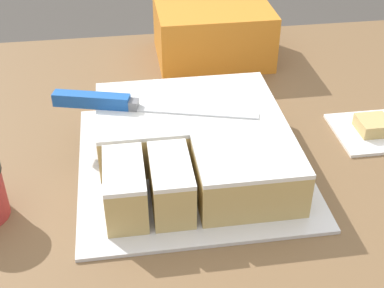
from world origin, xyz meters
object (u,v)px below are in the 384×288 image
Objects in this scene: cake_board at (192,165)px; storage_box at (213,32)px; cake at (194,143)px; brownie at (373,125)px; knife at (109,102)px.

cake_board is 0.42m from storage_box.
cake is 5.63× the size of brownie.
knife is at bearing 153.24° from cake.
cake reaches higher than cake_board.
cake is at bearing 45.18° from cake_board.
cake is (0.00, 0.00, 0.04)m from cake_board.
brownie is (0.46, -0.02, -0.08)m from knife.
cake is 0.94× the size of knife.
knife is (-0.13, 0.07, 0.05)m from cake.
cake is 0.34m from brownie.
knife is (-0.13, 0.07, 0.09)m from cake_board.
brownie is at bearing -56.78° from storage_box.
cake is at bearing -104.41° from storage_box.
storage_box is at bearing 75.59° from cake.
cake_board is 0.04m from cake.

